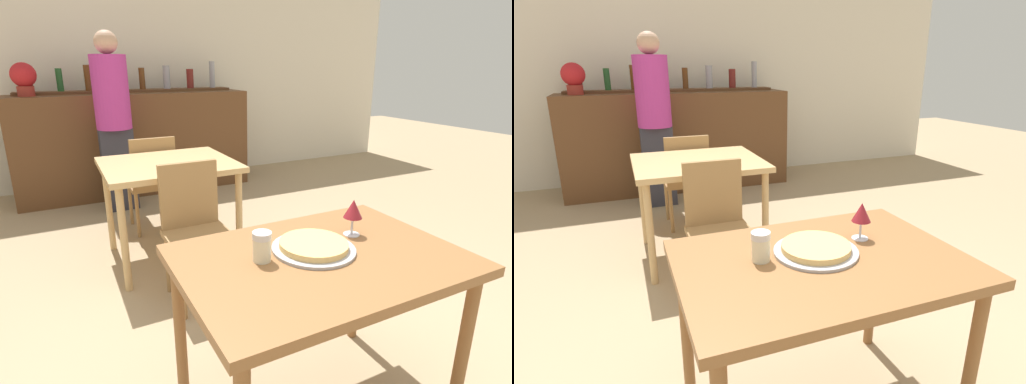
% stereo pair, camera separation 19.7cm
% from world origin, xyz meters
% --- Properties ---
extents(wall_back, '(8.00, 0.05, 2.80)m').
position_xyz_m(wall_back, '(0.00, 4.15, 1.40)').
color(wall_back, silver).
rests_on(wall_back, ground_plane).
extents(dining_table_near, '(1.09, 0.76, 0.75)m').
position_xyz_m(dining_table_near, '(0.00, 0.00, 0.66)').
color(dining_table_near, brown).
rests_on(dining_table_near, ground_plane).
extents(dining_table_far, '(0.94, 0.83, 0.77)m').
position_xyz_m(dining_table_far, '(-0.13, 1.73, 0.67)').
color(dining_table_far, tan).
rests_on(dining_table_far, ground_plane).
extents(bar_counter, '(2.60, 0.56, 1.15)m').
position_xyz_m(bar_counter, '(0.00, 3.64, 0.57)').
color(bar_counter, brown).
rests_on(bar_counter, ground_plane).
extents(bar_back_shelf, '(2.39, 0.24, 0.35)m').
position_xyz_m(bar_back_shelf, '(0.02, 3.78, 1.23)').
color(bar_back_shelf, brown).
rests_on(bar_back_shelf, bar_counter).
extents(chair_far_side_front, '(0.40, 0.40, 0.87)m').
position_xyz_m(chair_far_side_front, '(-0.13, 1.14, 0.50)').
color(chair_far_side_front, olive).
rests_on(chair_far_side_front, ground_plane).
extents(chair_far_side_back, '(0.40, 0.40, 0.87)m').
position_xyz_m(chair_far_side_back, '(-0.13, 2.31, 0.50)').
color(chair_far_side_back, olive).
rests_on(chair_far_side_back, ground_plane).
extents(pizza_tray, '(0.33, 0.33, 0.04)m').
position_xyz_m(pizza_tray, '(-0.00, 0.05, 0.76)').
color(pizza_tray, '#A3A3A8').
rests_on(pizza_tray, dining_table_near).
extents(cheese_shaker, '(0.07, 0.07, 0.11)m').
position_xyz_m(cheese_shaker, '(-0.22, 0.06, 0.81)').
color(cheese_shaker, beige).
rests_on(cheese_shaker, dining_table_near).
extents(person_standing, '(0.34, 0.34, 1.76)m').
position_xyz_m(person_standing, '(-0.31, 3.06, 0.96)').
color(person_standing, '#2D2D38').
rests_on(person_standing, ground_plane).
extents(wine_glass, '(0.08, 0.08, 0.16)m').
position_xyz_m(wine_glass, '(0.23, 0.10, 0.86)').
color(wine_glass, silver).
rests_on(wine_glass, dining_table_near).
extents(potted_plant, '(0.24, 0.24, 0.33)m').
position_xyz_m(potted_plant, '(-1.05, 3.59, 1.33)').
color(potted_plant, maroon).
rests_on(potted_plant, bar_counter).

